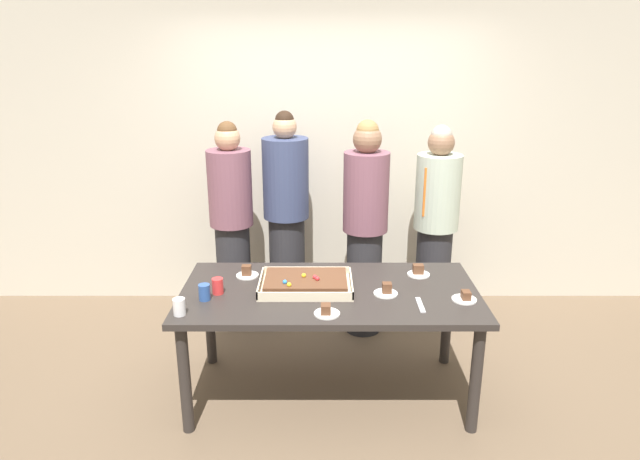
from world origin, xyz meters
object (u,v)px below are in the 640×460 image
Objects in this scene: person_serving_front at (436,224)px; drink_cup_far_end at (218,286)px; sheet_cake at (306,283)px; plated_slice_near_right at (418,272)px; drink_cup_nearest at (179,307)px; party_table at (329,302)px; person_far_right_suit at (286,216)px; plated_slice_far_right at (326,311)px; person_striped_tie_right at (232,223)px; cake_server_utensil at (420,305)px; plated_slice_near_left at (386,291)px; drink_cup_middle at (204,292)px; plated_slice_center_front at (465,298)px; plated_slice_far_left at (247,273)px; person_green_shirt_behind at (365,226)px.

drink_cup_far_end is at bearing -9.80° from person_serving_front.
sheet_cake is 0.78m from plated_slice_near_right.
drink_cup_nearest reaches higher than sheet_cake.
person_far_right_suit is at bearing 106.19° from party_table.
plated_slice_far_right is 0.09× the size of person_striped_tie_right.
party_table is 9.36× the size of cake_server_utensil.
plated_slice_near_right is at bearing 82.06° from cake_server_utensil.
plated_slice_near_left is at bearing 138.89° from cake_server_utensil.
drink_cup_middle is at bearing 62.31° from drink_cup_nearest.
drink_cup_far_end is at bearing 55.07° from drink_cup_middle.
drink_cup_far_end is (-1.30, -0.30, 0.03)m from plated_slice_near_right.
plated_slice_near_left is 1.00× the size of plated_slice_center_front.
person_striped_tie_right reaches higher than plated_slice_near_left.
plated_slice_near_left is at bearing 13.88° from person_striped_tie_right.
plated_slice_near_left is at bearing -128.99° from plated_slice_near_right.
person_far_right_suit reaches higher than drink_cup_middle.
drink_cup_nearest reaches higher than plated_slice_near_left.
drink_cup_middle and drink_cup_far_end have the same top height.
person_striped_tie_right is at bearing 135.72° from cake_server_utensil.
drink_cup_middle reaches higher than sheet_cake.
plated_slice_near_left is 1.50× the size of drink_cup_nearest.
person_striped_tie_right reaches higher than person_serving_front.
plated_slice_far_left is 1.00× the size of plated_slice_center_front.
drink_cup_far_end reaches higher than party_table.
drink_cup_far_end reaches higher than plated_slice_near_right.
plated_slice_center_front is at bearing -10.50° from party_table.
party_table is 1.32m from person_striped_tie_right.
person_green_shirt_behind is 0.68m from person_far_right_suit.
drink_cup_far_end reaches higher than sheet_cake.
sheet_cake is 0.99m from plated_slice_center_front.
cake_server_utensil is 0.12× the size of person_serving_front.
party_table is 0.59m from cake_server_utensil.
plated_slice_far_left is (-0.55, 0.22, 0.11)m from party_table.
person_green_shirt_behind is (1.05, 1.03, 0.09)m from drink_cup_middle.
cake_server_utensil is 0.11× the size of person_far_right_suit.
party_table is 0.60m from plated_slice_far_left.
drink_cup_middle is at bearing -175.78° from plated_slice_near_left.
plated_slice_near_left reaches higher than plated_slice_near_right.
plated_slice_near_right is 1.42m from drink_cup_middle.
person_far_right_suit is at bearing 122.22° from cake_server_utensil.
drink_cup_middle is at bearing -8.79° from person_serving_front.
drink_cup_middle reaches higher than party_table.
plated_slice_far_right is at bearing 2.39° from person_far_right_suit.
plated_slice_center_front is 1.58m from drink_cup_middle.
person_far_right_suit reaches higher than party_table.
party_table is 12.48× the size of plated_slice_center_front.
person_far_right_suit is at bearing 72.03° from drink_cup_middle.
person_green_shirt_behind is at bearing 50.03° from person_striped_tie_right.
sheet_cake is 0.35× the size of person_striped_tie_right.
plated_slice_far_right is 1.58m from person_striped_tie_right.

